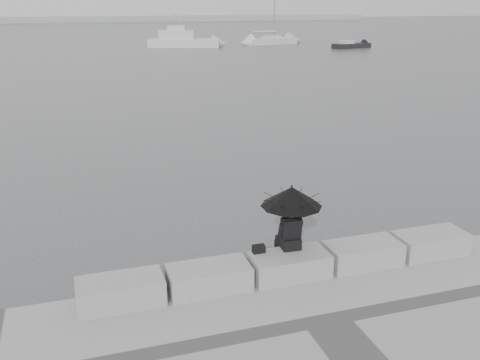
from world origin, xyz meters
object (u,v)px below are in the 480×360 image
object	(u,v)px
motor_cruiser	(184,40)
small_motorboat	(351,46)
seated_person	(292,203)
sailboat_right	(271,40)

from	to	relation	value
motor_cruiser	small_motorboat	xyz separation A→B (m)	(20.49, -7.96, -0.57)
seated_person	sailboat_right	distance (m)	68.02
seated_person	sailboat_right	bearing A→B (deg)	72.23
seated_person	sailboat_right	world-z (taller)	sailboat_right
motor_cruiser	seated_person	bearing A→B (deg)	-82.64
motor_cruiser	small_motorboat	size ratio (longest dim) A/B	1.75
seated_person	motor_cruiser	world-z (taller)	motor_cruiser
sailboat_right	small_motorboat	bearing A→B (deg)	-62.23
seated_person	sailboat_right	size ratio (longest dim) A/B	0.11
small_motorboat	seated_person	bearing A→B (deg)	-131.14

